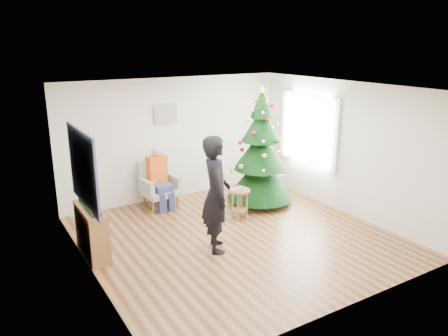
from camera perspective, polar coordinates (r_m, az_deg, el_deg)
floor at (r=7.78m, az=1.68°, el=-8.98°), size 5.00×5.00×0.00m
ceiling at (r=7.08m, az=1.86°, el=10.44°), size 5.00×5.00×0.00m
wall_back at (r=9.45m, az=-6.51°, el=3.83°), size 5.00×0.00×5.00m
wall_front at (r=5.51m, az=16.11°, el=-5.88°), size 5.00×0.00×5.00m
wall_left at (r=6.38m, az=-17.48°, el=-2.95°), size 0.00×5.00×5.00m
wall_right at (r=8.89m, az=15.43°, el=2.55°), size 0.00×5.00×5.00m
window_panel at (r=9.52m, az=11.06°, el=4.96°), size 0.04×1.30×1.40m
curtains at (r=9.50m, az=10.92°, el=4.94°), size 0.05×1.75×1.50m
christmas_tree at (r=9.02m, az=4.80°, el=2.10°), size 1.38×1.38×2.49m
stool at (r=8.42m, az=2.07°, el=-4.72°), size 0.40×0.40×0.60m
laptop at (r=8.31m, az=2.09°, el=-2.76°), size 0.39×0.35×0.03m
armchair at (r=9.10m, az=-8.50°, el=-2.91°), size 0.77×0.72×0.98m
seated_person at (r=8.96m, az=-8.41°, el=-1.21°), size 0.42×0.59×1.28m
standing_man at (r=7.00m, az=-1.04°, el=-3.42°), size 0.68×0.82×1.92m
game_controller at (r=6.98m, az=0.52°, el=-0.73°), size 0.08×0.13×0.04m
console at (r=7.33m, az=-16.87°, el=-7.92°), size 0.30×1.00×0.80m
garland at (r=7.18m, az=-17.14°, el=-4.86°), size 0.14×0.90×0.14m
tapestry at (r=6.59m, az=-17.97°, el=-0.09°), size 0.03×1.50×1.15m
framed_picture at (r=9.24m, az=-7.66°, el=6.98°), size 0.52×0.05×0.42m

